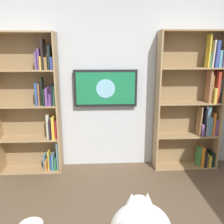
# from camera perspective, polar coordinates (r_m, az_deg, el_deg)

# --- Properties ---
(wall_back) EXTENTS (4.52, 0.06, 2.70)m
(wall_back) POSITION_cam_1_polar(r_m,az_deg,el_deg) (3.53, -0.85, 7.94)
(wall_back) COLOR silver
(wall_back) RESTS_ON ground
(bookshelf_left) EXTENTS (0.95, 0.28, 2.04)m
(bookshelf_left) POSITION_cam_1_polar(r_m,az_deg,el_deg) (3.71, 19.57, 1.79)
(bookshelf_left) COLOR tan
(bookshelf_left) RESTS_ON ground
(bookshelf_right) EXTENTS (0.89, 0.28, 2.01)m
(bookshelf_right) POSITION_cam_1_polar(r_m,az_deg,el_deg) (3.55, -18.26, 1.45)
(bookshelf_right) COLOR tan
(bookshelf_right) RESTS_ON ground
(wall_mounted_tv) EXTENTS (0.92, 0.07, 0.54)m
(wall_mounted_tv) POSITION_cam_1_polar(r_m,az_deg,el_deg) (3.46, -1.57, 5.78)
(wall_mounted_tv) COLOR black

